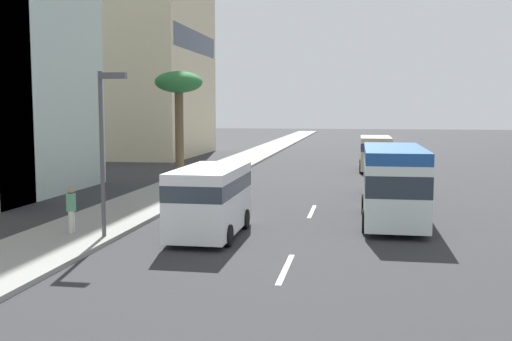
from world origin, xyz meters
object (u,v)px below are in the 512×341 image
(car_third, at_px, (386,182))
(street_lamp, at_px, (105,133))
(pedestrian_near_lamp, at_px, (71,208))
(palm_tree, at_px, (179,89))
(van_fourth, at_px, (375,151))
(van_second, at_px, (210,197))
(minibus_lead, at_px, (393,182))

(car_third, xyz_separation_m, street_lamp, (-12.04, 9.72, 2.91))
(car_third, xyz_separation_m, pedestrian_near_lamp, (-11.75, 11.17, 0.27))
(palm_tree, bearing_deg, street_lamp, -171.93)
(van_fourth, distance_m, palm_tree, 15.49)
(street_lamp, bearing_deg, palm_tree, 8.07)
(van_second, bearing_deg, car_third, 148.84)
(street_lamp, bearing_deg, pedestrian_near_lamp, 78.52)
(van_second, height_order, pedestrian_near_lamp, van_second)
(pedestrian_near_lamp, bearing_deg, minibus_lead, -7.25)
(car_third, bearing_deg, minibus_lead, 179.62)
(van_fourth, bearing_deg, pedestrian_near_lamp, 155.73)
(van_fourth, xyz_separation_m, palm_tree, (-9.22, 11.70, 4.22))
(car_third, bearing_deg, van_fourth, 0.92)
(car_third, distance_m, street_lamp, 15.75)
(pedestrian_near_lamp, bearing_deg, van_fourth, 36.17)
(minibus_lead, xyz_separation_m, pedestrian_near_lamp, (-4.57, 11.13, -0.61))
(car_third, height_order, van_fourth, van_fourth)
(van_fourth, bearing_deg, palm_tree, 128.22)
(pedestrian_near_lamp, bearing_deg, street_lamp, -41.04)
(van_fourth, height_order, pedestrian_near_lamp, van_fourth)
(pedestrian_near_lamp, bearing_deg, van_second, -17.12)
(car_third, height_order, street_lamp, street_lamp)
(pedestrian_near_lamp, relative_size, palm_tree, 0.25)
(car_third, bearing_deg, pedestrian_near_lamp, 136.44)
(palm_tree, xyz_separation_m, street_lamp, (-15.41, -2.18, -1.98))
(van_second, bearing_deg, pedestrian_near_lamp, -77.55)
(van_second, height_order, van_fourth, van_fourth)
(pedestrian_near_lamp, relative_size, street_lamp, 0.29)
(minibus_lead, distance_m, van_fourth, 19.77)
(van_fourth, bearing_deg, minibus_lead, -179.55)
(van_fourth, bearing_deg, van_second, 164.93)
(van_second, distance_m, car_third, 12.53)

